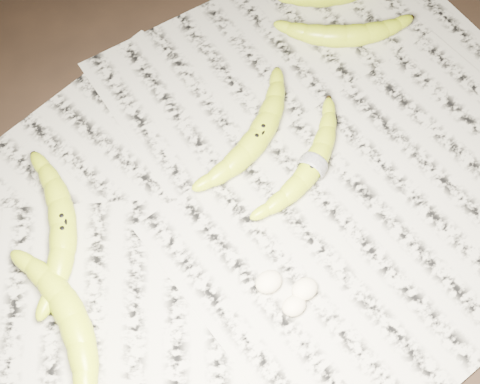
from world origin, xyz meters
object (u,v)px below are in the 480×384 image
banana_taped (313,165)px  banana_upper_a (346,34)px  banana_center (258,135)px  banana_left_a (62,227)px  banana_left_b (72,319)px

banana_taped → banana_upper_a: 0.23m
banana_center → banana_taped: 0.09m
banana_left_a → banana_upper_a: size_ratio=1.14×
banana_left_a → banana_upper_a: bearing=-60.0°
banana_taped → banana_left_b: bearing=156.8°
banana_left_b → banana_taped: size_ratio=1.04×
banana_center → banana_upper_a: bearing=-6.1°
banana_left_a → banana_center: (0.28, -0.02, 0.00)m
banana_taped → banana_center: bearing=88.5°
banana_left_b → banana_upper_a: 0.57m
banana_left_b → banana_left_a: bearing=-15.3°
banana_center → banana_upper_a: (0.21, 0.08, -0.00)m
banana_taped → banana_left_a: bearing=136.8°
banana_taped → banana_upper_a: banana_upper_a is taller
banana_left_a → banana_center: same height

